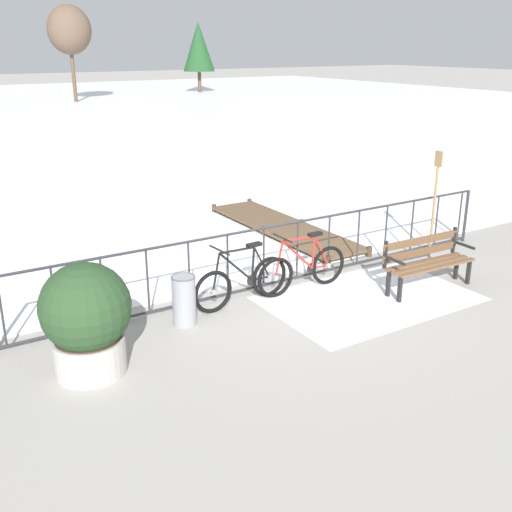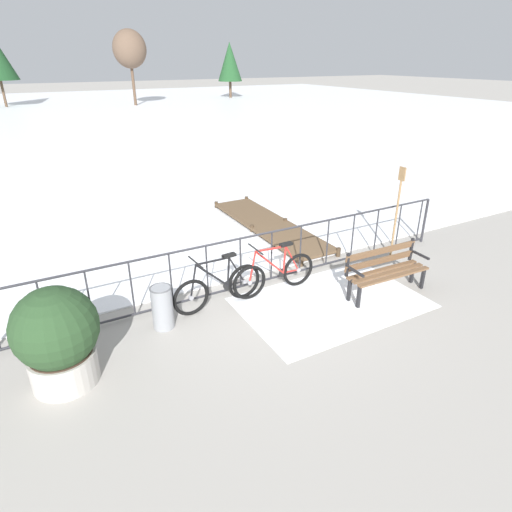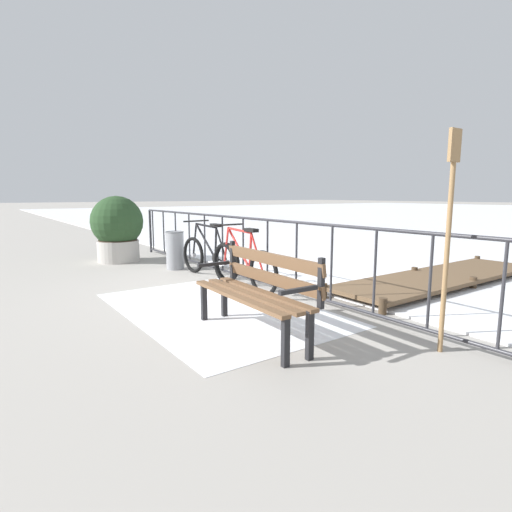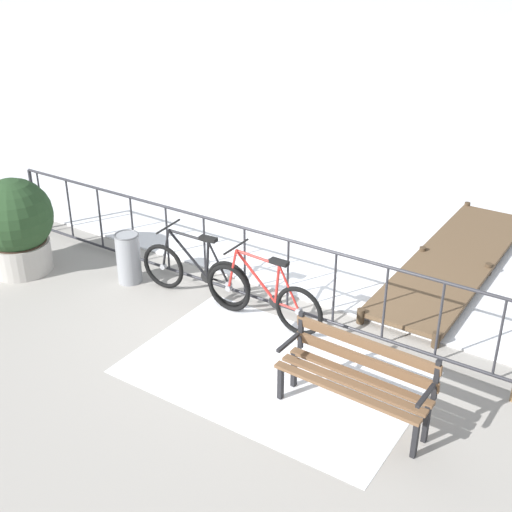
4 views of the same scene
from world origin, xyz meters
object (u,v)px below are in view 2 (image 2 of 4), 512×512
Objects in this scene: bicycle_second at (219,287)px; planter_with_shrub at (57,336)px; oar_upright at (397,207)px; bicycle_near_railing at (275,274)px; trash_bin at (162,307)px; park_bench at (385,267)px.

bicycle_second is 1.22× the size of planter_with_shrub.
oar_upright is (4.20, 0.08, 0.77)m from bicycle_second.
bicycle_near_railing is 1.22× the size of planter_with_shrub.
trash_bin is (-1.06, -0.16, 0.00)m from bicycle_second.
bicycle_near_railing is 2.18m from trash_bin.
bicycle_second is 2.34× the size of trash_bin.
bicycle_second is 0.86× the size of oar_upright.
oar_upright is at bearing 2.62° from trash_bin.
bicycle_second is 2.75m from planter_with_shrub.
bicycle_second is at bearing 16.49° from planter_with_shrub.
park_bench is at bearing -19.77° from bicycle_second.
bicycle_second is at bearing 160.23° from park_bench.
park_bench is 1.15× the size of planter_with_shrub.
park_bench is at bearing -29.31° from bicycle_near_railing.
planter_with_shrub is at bearing -172.87° from oar_upright.
oar_upright reaches higher than planter_with_shrub.
park_bench is at bearing -12.46° from trash_bin.
park_bench reaches higher than trash_bin.
bicycle_second is at bearing 177.69° from bicycle_near_railing.
bicycle_near_railing is 1.11m from bicycle_second.
trash_bin is at bearing -176.87° from bicycle_near_railing.
bicycle_near_railing is 0.86× the size of oar_upright.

